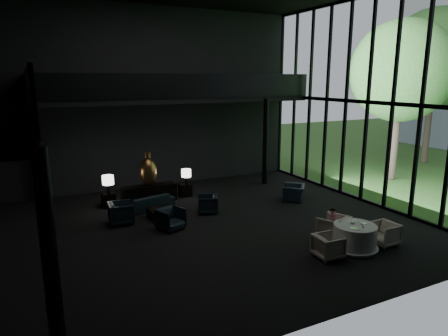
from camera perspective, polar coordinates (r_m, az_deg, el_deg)
name	(u,v)px	position (r m, az deg, el deg)	size (l,w,h in m)	color
floor	(207,227)	(13.63, -2.51, -8.42)	(14.00, 12.00, 0.02)	black
wall_back	(151,99)	(18.39, -10.33, 9.66)	(14.00, 0.04, 8.00)	black
wall_front	(336,129)	(7.67, 15.76, 5.44)	(14.00, 0.04, 8.00)	black
curtain_wall	(368,102)	(16.79, 19.87, 8.85)	(0.20, 12.00, 8.00)	black
mezzanine_back	(180,100)	(17.75, -6.27, 9.69)	(12.00, 2.00, 0.25)	black
railing_left	(28,90)	(11.65, -26.22, 9.91)	(0.06, 12.00, 1.00)	black
railing_back	(188,86)	(16.80, -5.12, 11.60)	(12.00, 0.06, 1.00)	black
column_sw	(52,280)	(6.62, -23.36, -14.46)	(0.24, 0.24, 4.00)	black
column_nw	(33,153)	(17.59, -25.62, 1.92)	(0.24, 0.24, 4.00)	black
column_ne	(265,142)	(18.75, 5.94, 3.70)	(0.24, 0.24, 4.00)	black
tree_near	(401,71)	(21.11, 23.99, 12.52)	(4.80, 4.80, 7.65)	#382D23
tree_far	(435,59)	(26.30, 27.93, 13.62)	(5.60, 5.60, 8.80)	#382D23
console	(149,194)	(16.44, -10.63, -3.62)	(2.20, 0.50, 0.70)	black
bronze_urn	(148,171)	(16.23, -10.79, -0.46)	(0.72, 0.72, 1.34)	#AB9241
side_table_left	(108,200)	(16.25, -16.19, -4.36)	(0.51, 0.51, 0.56)	black
table_lamp_left	(108,181)	(15.87, -16.25, -1.77)	(0.44, 0.44, 0.73)	black
side_table_right	(185,190)	(17.07, -5.58, -3.15)	(0.48, 0.48, 0.53)	black
table_lamp_right	(186,174)	(16.73, -5.42, -0.82)	(0.40, 0.40, 0.68)	black
sofa	(148,201)	(15.54, -10.74, -4.59)	(1.78, 0.52, 0.70)	black
lounge_armchair_west	(121,211)	(14.24, -14.47, -5.97)	(0.87, 0.81, 0.90)	#101E35
lounge_armchair_east	(208,204)	(14.91, -2.34, -5.11)	(0.68, 0.64, 0.70)	black
lounge_armchair_south	(171,218)	(13.42, -7.63, -7.04)	(0.78, 0.73, 0.80)	black
window_armchair	(294,191)	(16.66, 9.93, -3.27)	(0.87, 0.57, 0.76)	black
coffee_table	(161,213)	(14.52, -8.96, -6.43)	(0.84, 0.84, 0.38)	black
dining_table	(354,239)	(12.44, 18.13, -9.56)	(1.39, 1.39, 0.75)	white
dining_chair_north	(333,225)	(12.89, 15.35, -7.92)	(0.91, 0.85, 0.94)	#B7A28F
dining_chair_east	(384,233)	(13.06, 21.85, -8.61)	(0.71, 0.67, 0.73)	#C5AF98
dining_chair_west	(328,246)	(11.69, 14.65, -10.71)	(0.67, 0.63, 0.69)	#B4A28D
child	(332,216)	(12.89, 15.24, -6.68)	(0.26, 0.26, 0.57)	pink
plate_a	(355,228)	(12.00, 18.20, -8.19)	(0.26, 0.26, 0.02)	white
plate_b	(357,221)	(12.61, 18.52, -7.19)	(0.21, 0.21, 0.01)	white
saucer	(364,224)	(12.47, 19.32, -7.49)	(0.16, 0.16, 0.01)	white
coffee_cup	(362,223)	(12.37, 19.09, -7.46)	(0.08, 0.08, 0.06)	white
cereal_bowl	(353,223)	(12.36, 17.91, -7.43)	(0.14, 0.14, 0.07)	white
cream_pot	(363,226)	(12.16, 19.29, -7.87)	(0.06, 0.06, 0.07)	#99999E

